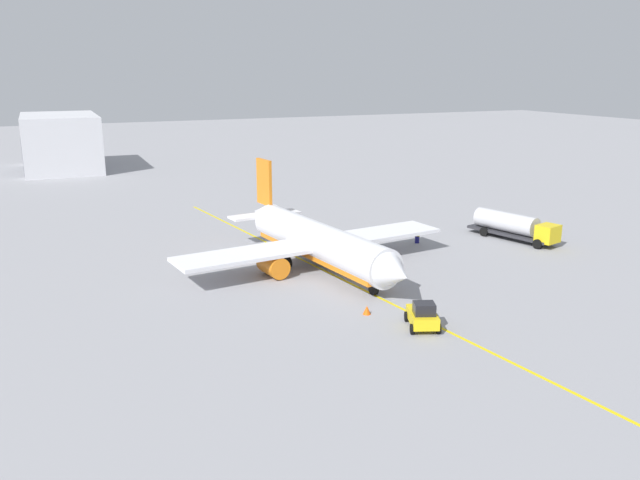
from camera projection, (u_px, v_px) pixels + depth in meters
The scene contains 8 objects.
ground_plane at pixel (320, 269), 65.51m from camera, with size 400.00×400.00×0.00m, color #939399.
airplane at pixel (318, 242), 65.23m from camera, with size 29.07×29.65×9.69m.
fuel_tanker at pixel (513, 225), 76.18m from camera, with size 11.57×5.25×3.15m.
pushback_tug at pixel (423, 316), 50.25m from camera, with size 4.09×3.40×2.20m.
refueling_worker at pixel (417, 236), 74.94m from camera, with size 0.49×0.60×1.71m.
safety_cone_nose at pixel (367, 310), 53.22m from camera, with size 0.66×0.66×0.74m, color #F2590F.
distant_hangar at pixel (61, 142), 129.10m from camera, with size 23.98×14.46×10.89m.
taxi_line_marking at pixel (320, 269), 65.51m from camera, with size 71.39×0.30×0.01m, color yellow.
Camera 1 is at (57.10, -25.66, 19.53)m, focal length 36.34 mm.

